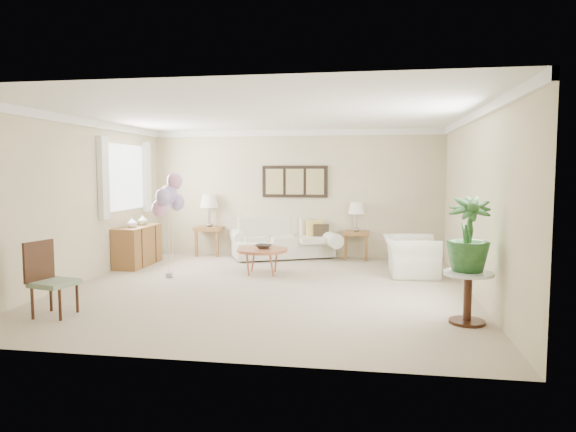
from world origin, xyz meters
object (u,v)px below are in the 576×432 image
object	(u,v)px
armchair	(411,256)
balloon_cluster	(169,196)
coffee_table	(262,251)
sofa	(284,242)
accent_chair	(49,277)

from	to	relation	value
armchair	balloon_cluster	bearing A→B (deg)	99.36
coffee_table	balloon_cluster	bearing A→B (deg)	-160.10
balloon_cluster	sofa	bearing A→B (deg)	55.72
sofa	accent_chair	bearing A→B (deg)	-114.54
sofa	accent_chair	size ratio (longest dim) A/B	2.72
armchair	balloon_cluster	xyz separation A→B (m)	(-3.96, -0.82, 1.02)
coffee_table	accent_chair	bearing A→B (deg)	-124.93
balloon_cluster	coffee_table	bearing A→B (deg)	19.90
sofa	coffee_table	world-z (taller)	sofa
coffee_table	accent_chair	world-z (taller)	accent_chair
balloon_cluster	armchair	bearing A→B (deg)	11.67
coffee_table	balloon_cluster	xyz separation A→B (m)	(-1.45, -0.53, 0.95)
sofa	coffee_table	size ratio (longest dim) A/B	2.88
armchair	accent_chair	size ratio (longest dim) A/B	1.10
sofa	armchair	world-z (taller)	sofa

